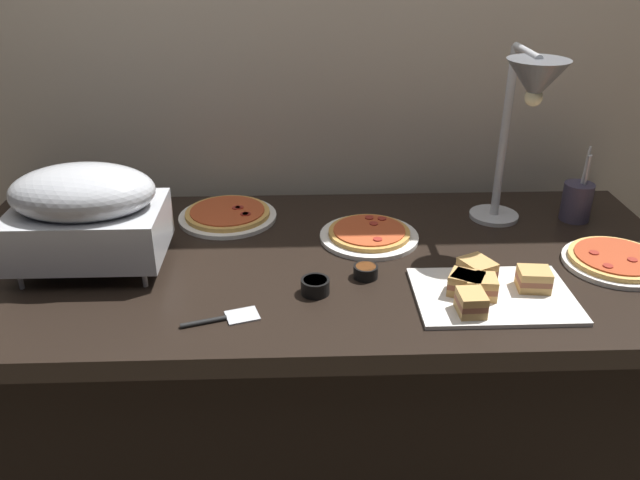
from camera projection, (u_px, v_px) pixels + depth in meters
ground_plane at (317, 473)px, 2.00m from camera, size 8.00×8.00×0.00m
back_wall at (310, 47)px, 1.91m from camera, size 4.40×0.04×2.40m
buffet_table at (317, 374)px, 1.83m from camera, size 1.90×0.84×0.76m
chafing_dish at (86, 212)px, 1.55m from camera, size 0.36×0.25×0.27m
heat_lamp at (528, 99)px, 1.58m from camera, size 0.15×0.32×0.50m
pizza_plate_front at (228, 215)px, 1.87m from camera, size 0.28×0.28×0.03m
pizza_plate_center at (369, 235)px, 1.75m from camera, size 0.27×0.27×0.03m
pizza_plate_raised_stand at (616, 260)px, 1.62m from camera, size 0.26×0.26×0.03m
sandwich_platter at (487, 289)px, 1.48m from camera, size 0.36×0.25×0.06m
sauce_cup_near at (366, 271)px, 1.56m from camera, size 0.06×0.06×0.03m
sauce_cup_far at (315, 286)px, 1.49m from camera, size 0.07×0.07×0.04m
utensil_holder at (577, 201)px, 1.84m from camera, size 0.08×0.08×0.22m
serving_spatula at (224, 319)px, 1.40m from camera, size 0.17×0.08×0.01m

